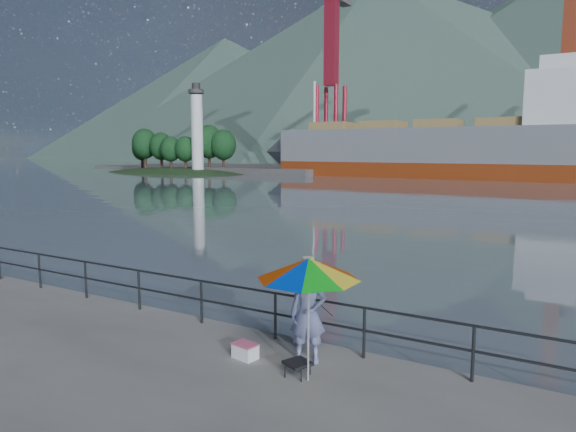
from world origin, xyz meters
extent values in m
cube|color=slate|center=(0.00, 130.00, 0.00)|extent=(500.00, 280.00, 0.00)
cylinder|color=#2D3033|center=(0.00, 1.70, 1.00)|extent=(22.00, 0.05, 0.05)
cylinder|color=#2D3033|center=(0.00, 1.70, 0.55)|extent=(22.00, 0.05, 0.05)
cube|color=#2D3033|center=(0.00, 1.70, 0.50)|extent=(22.00, 0.06, 1.00)
cone|color=#385147|center=(-140.00, 190.00, 27.50)|extent=(228.80, 228.80, 55.00)
cone|color=#385147|center=(-70.00, 200.00, 37.50)|extent=(312.00, 312.00, 75.00)
cone|color=#385147|center=(0.00, 205.00, 34.00)|extent=(282.88, 282.88, 68.00)
ellipsoid|color=#263F1E|center=(-55.00, 62.00, 0.00)|extent=(48.00, 26.40, 8.40)
cylinder|color=white|center=(-49.00, 61.00, 6.50)|extent=(2.00, 2.00, 13.00)
cylinder|color=#2D2D2D|center=(-49.00, 61.00, 14.00)|extent=(1.80, 1.80, 2.00)
imported|color=navy|center=(4.14, 1.03, 0.93)|extent=(0.81, 0.69, 1.87)
cylinder|color=white|center=(4.52, 0.31, 1.00)|extent=(0.04, 0.04, 2.00)
cone|color=#0031C2|center=(4.52, 0.31, 2.00)|extent=(2.30, 2.30, 0.37)
cube|color=black|center=(4.29, 0.36, 0.25)|extent=(0.55, 0.55, 0.05)
cube|color=#2D3033|center=(4.29, 0.36, 0.11)|extent=(0.35, 0.35, 0.22)
cube|color=white|center=(3.03, 0.55, 0.13)|extent=(0.51, 0.39, 0.27)
cylinder|color=black|center=(3.82, 1.96, 0.00)|extent=(0.03, 1.63, 1.14)
cube|color=maroon|center=(-10.39, 69.50, 0.75)|extent=(49.26, 8.53, 2.50)
cube|color=slate|center=(-10.39, 69.50, 4.50)|extent=(49.26, 8.53, 5.00)
cube|color=silver|center=(5.38, 69.50, 10.50)|extent=(9.00, 7.16, 7.00)
camera|label=1|loc=(8.48, -7.20, 4.01)|focal=32.00mm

